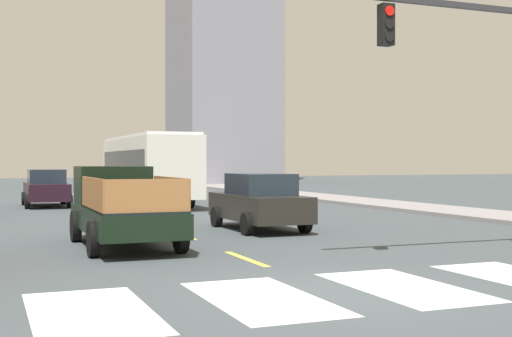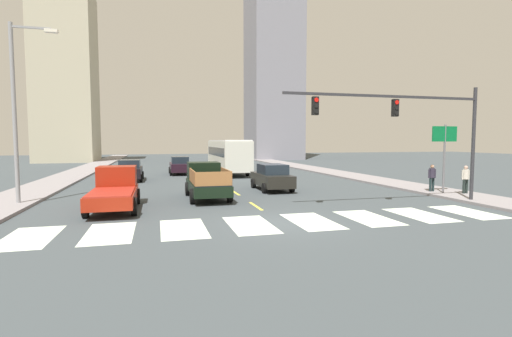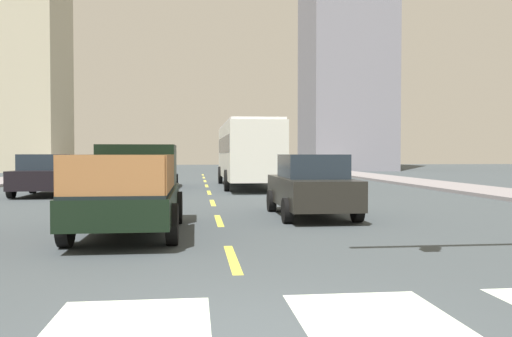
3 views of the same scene
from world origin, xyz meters
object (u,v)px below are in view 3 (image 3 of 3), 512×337
object	(u,v)px
pickup_stakebed	(132,189)
city_bus	(247,150)
sedan_mid	(311,186)
sedan_far	(45,175)
sedan_near_right	(157,171)

from	to	relation	value
pickup_stakebed	city_bus	size ratio (longest dim) A/B	0.48
sedan_mid	sedan_far	bearing A→B (deg)	136.43
pickup_stakebed	sedan_far	distance (m)	11.70
pickup_stakebed	sedan_near_right	distance (m)	15.77
city_bus	sedan_near_right	xyz separation A→B (m)	(-4.66, 0.45, -1.09)
sedan_mid	city_bus	bearing A→B (deg)	90.58
sedan_mid	sedan_near_right	bearing A→B (deg)	109.23
sedan_far	sedan_near_right	xyz separation A→B (m)	(4.26, 5.10, 0.00)
sedan_far	sedan_near_right	size ratio (longest dim) A/B	1.00
sedan_near_right	sedan_mid	bearing A→B (deg)	-72.04
sedan_mid	sedan_far	world-z (taller)	same
pickup_stakebed	sedan_far	size ratio (longest dim) A/B	1.18
pickup_stakebed	sedan_near_right	size ratio (longest dim) A/B	1.18
sedan_far	pickup_stakebed	bearing A→B (deg)	-65.72
sedan_mid	sedan_near_right	xyz separation A→B (m)	(-5.14, 13.58, 0.00)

